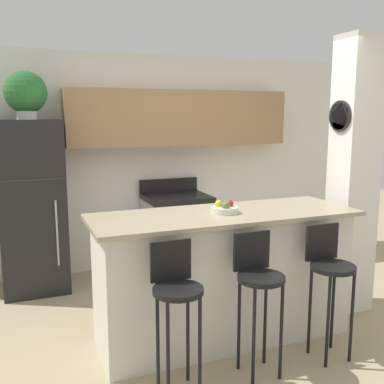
# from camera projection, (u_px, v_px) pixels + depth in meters

# --- Properties ---
(ground_plane) EXTENTS (14.00, 14.00, 0.00)m
(ground_plane) POSITION_uv_depth(u_px,v_px,m) (223.00, 336.00, 3.78)
(ground_plane) COLOR tan
(wall_back) EXTENTS (5.60, 0.38, 2.55)m
(wall_back) POSITION_uv_depth(u_px,v_px,m) (162.00, 145.00, 5.42)
(wall_back) COLOR white
(wall_back) RESTS_ON ground_plane
(pillar_right) EXTENTS (0.38, 0.32, 2.55)m
(pillar_right) POSITION_uv_depth(u_px,v_px,m) (353.00, 176.00, 4.18)
(pillar_right) COLOR white
(pillar_right) RESTS_ON ground_plane
(counter_bar) EXTENTS (2.17, 0.76, 1.07)m
(counter_bar) POSITION_uv_depth(u_px,v_px,m) (224.00, 275.00, 3.69)
(counter_bar) COLOR silver
(counter_bar) RESTS_ON ground_plane
(refrigerator) EXTENTS (0.65, 0.66, 1.80)m
(refrigerator) POSITION_uv_depth(u_px,v_px,m) (33.00, 207.00, 4.69)
(refrigerator) COLOR black
(refrigerator) RESTS_ON ground_plane
(stove_range) EXTENTS (0.74, 0.64, 1.07)m
(stove_range) POSITION_uv_depth(u_px,v_px,m) (177.00, 232.00, 5.36)
(stove_range) COLOR silver
(stove_range) RESTS_ON ground_plane
(bar_stool_left) EXTENTS (0.33, 0.33, 1.02)m
(bar_stool_left) POSITION_uv_depth(u_px,v_px,m) (176.00, 294.00, 2.94)
(bar_stool_left) COLOR black
(bar_stool_left) RESTS_ON ground_plane
(bar_stool_mid) EXTENTS (0.33, 0.33, 1.02)m
(bar_stool_mid) POSITION_uv_depth(u_px,v_px,m) (258.00, 282.00, 3.16)
(bar_stool_mid) COLOR black
(bar_stool_mid) RESTS_ON ground_plane
(bar_stool_right) EXTENTS (0.33, 0.33, 1.02)m
(bar_stool_right) POSITION_uv_depth(u_px,v_px,m) (330.00, 271.00, 3.38)
(bar_stool_right) COLOR black
(bar_stool_right) RESTS_ON ground_plane
(potted_plant_on_fridge) EXTENTS (0.42, 0.42, 0.48)m
(potted_plant_on_fridge) POSITION_uv_depth(u_px,v_px,m) (26.00, 93.00, 4.49)
(potted_plant_on_fridge) COLOR silver
(potted_plant_on_fridge) RESTS_ON refrigerator
(fruit_bowl) EXTENTS (0.22, 0.22, 0.10)m
(fruit_bowl) POSITION_uv_depth(u_px,v_px,m) (225.00, 209.00, 3.59)
(fruit_bowl) COLOR silver
(fruit_bowl) RESTS_ON counter_bar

